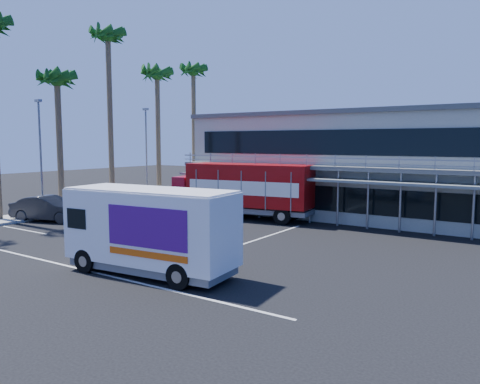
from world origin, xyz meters
The scene contains 15 objects.
ground centered at (0.00, 0.00, 0.00)m, with size 120.00×120.00×0.00m, color black.
building centered at (3.00, 14.94, 3.66)m, with size 22.40×12.00×7.30m.
curb_strip centered at (-15.00, 6.00, 0.08)m, with size 3.00×32.00×0.16m, color #A5A399.
palm_c centered at (-14.90, 3.00, 9.21)m, with size 2.80×2.80×10.75m.
palm_d centered at (-15.20, 8.00, 12.80)m, with size 2.80×2.80×14.75m.
palm_e centered at (-14.70, 13.00, 10.57)m, with size 2.80×2.80×12.25m.
palm_f centered at (-15.10, 18.50, 11.47)m, with size 2.80×2.80×13.25m.
light_pole_near centered at (-14.20, 1.00, 4.50)m, with size 0.50×0.25×8.09m.
light_pole_far centered at (-14.20, 11.00, 4.50)m, with size 0.50×0.25×8.09m.
red_truck centered at (-2.73, 8.40, 2.06)m, with size 11.37×4.05×3.74m.
white_van centered at (1.99, -4.90, 1.81)m, with size 7.19×3.08×3.41m.
parked_car_b centered at (-12.50, 0.36, 0.84)m, with size 1.77×5.08×1.67m, color black.
parked_car_c centered at (-10.52, 2.68, 0.84)m, with size 2.77×6.01×1.67m, color silver.
parked_car_d centered at (-11.30, 7.60, 0.81)m, with size 2.26×5.55×1.61m, color #313741.
parked_car_e centered at (-12.50, 10.80, 0.82)m, with size 1.94×4.83×1.65m, color slate.
Camera 1 is at (15.05, -17.94, 5.24)m, focal length 35.00 mm.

